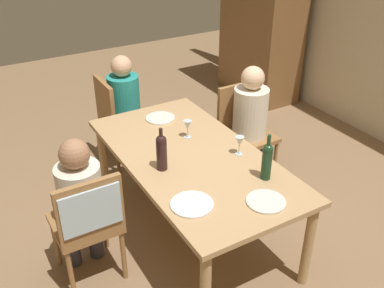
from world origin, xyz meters
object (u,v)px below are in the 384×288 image
Objects in this scene: chair_far_left at (244,126)px; dinner_plate_guest_right at (266,202)px; armoire_cabinet at (262,14)px; wine_glass_centre at (188,125)px; wine_glass_near_left at (240,142)px; person_man_bearded at (80,199)px; chair_near at (89,217)px; wine_bottle_dark_red at (162,151)px; dinner_plate_guest_left at (192,204)px; person_man_guest at (127,102)px; dining_table at (192,164)px; dinner_plate_host at (160,118)px; chair_left_end at (117,116)px; person_woman_host at (252,118)px.

chair_far_left reaches higher than dinner_plate_guest_right.
armoire_cabinet reaches higher than wine_glass_centre.
wine_glass_centre is 1.00m from dinner_plate_guest_right.
wine_glass_near_left is at bearing 50.74° from chair_far_left.
person_man_bearded is 4.39× the size of dinner_plate_guest_right.
chair_near is 3.60× the size of dinner_plate_guest_right.
wine_bottle_dark_red reaches higher than dinner_plate_guest_left.
person_man_bearded is (0.49, -1.74, 0.12)m from chair_far_left.
wine_bottle_dark_red is at bearing -100.58° from wine_glass_near_left.
dinner_plate_guest_left is at bearing -10.15° from person_man_guest.
person_man_guest reaches higher than wine_glass_near_left.
person_man_guest is at bearing 55.51° from person_man_bearded.
wine_bottle_dark_red reaches higher than chair_far_left.
dinner_plate_host is (-0.67, 0.07, 0.09)m from dining_table.
dinner_plate_host is at bearing -174.00° from wine_glass_centre.
chair_left_end is at bearing 59.03° from person_man_bearded.
chair_left_end is at bearing -164.77° from wine_glass_near_left.
chair_far_left is (1.53, -1.37, -0.56)m from armoire_cabinet.
person_man_guest reaches higher than dinner_plate_guest_right.
wine_bottle_dark_red reaches higher than chair_left_end.
wine_glass_centre is 0.42m from dinner_plate_host.
armoire_cabinet is 2.13m from chair_far_left.
chair_left_end is 1.57m from wine_glass_near_left.
armoire_cabinet reaches higher than chair_near.
dinner_plate_guest_right is at bearing 56.57° from person_woman_host.
chair_far_left is 1.81m from person_man_bearded.
wine_glass_centre is at bearing -154.22° from wine_glass_near_left.
dinner_plate_host is 1.25m from dinner_plate_guest_left.
chair_left_end is (-1.45, 0.78, -0.06)m from chair_near.
dinner_plate_guest_right is (1.41, 0.05, 0.00)m from dinner_plate_host.
dinner_plate_host is 1.00× the size of dinner_plate_guest_right.
chair_left_end is at bearing -169.34° from wine_glass_centre.
dinner_plate_host is (-0.83, -0.25, -0.10)m from wine_glass_near_left.
person_man_bearded reaches higher than wine_glass_near_left.
dining_table is 2.06× the size of chair_left_end.
dinner_plate_guest_right is at bearing 59.02° from chair_far_left.
wine_glass_centre is at bearing 10.66° from chair_left_end.
dinner_plate_host is at bearing 13.49° from chair_left_end.
person_woman_host reaches higher than chair_near.
armoire_cabinet is 3.52m from dinner_plate_guest_right.
dinner_plate_host is (-0.72, 0.35, -0.14)m from wine_bottle_dark_red.
wine_glass_centre is (1.06, 0.09, 0.19)m from person_man_guest.
chair_near is at bearing -68.44° from wine_glass_centre.
dinner_plate_guest_left is at bearing -28.04° from wine_glass_centre.
dinner_plate_guest_right is (0.69, 0.39, -0.14)m from wine_bottle_dark_red.
armoire_cabinet is 1.89× the size of person_woman_host.
person_man_guest is (-1.45, 0.89, 0.06)m from chair_near.
dining_table is 1.69× the size of person_man_bearded.
person_woman_host is 1.03× the size of person_man_bearded.
chair_near is 0.81× the size of person_man_guest.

